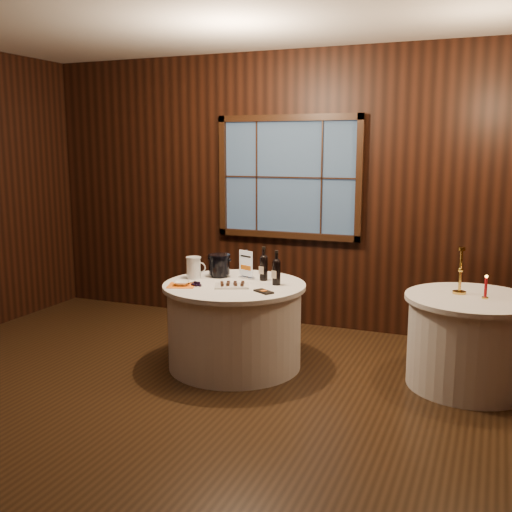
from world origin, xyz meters
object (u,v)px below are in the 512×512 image
at_px(cracker_bowl, 182,283).
at_px(red_candle, 486,289).
at_px(port_bottle_left, 264,266).
at_px(glass_pitcher, 194,267).
at_px(port_bottle_right, 276,270).
at_px(side_table, 470,341).
at_px(ice_bucket, 219,265).
at_px(brass_candlestick, 460,277).
at_px(main_table, 235,325).
at_px(grape_bunch, 197,284).
at_px(chocolate_plate, 232,285).
at_px(sign_stand, 247,269).
at_px(chocolate_box, 264,292).

relative_size(cracker_bowl, red_candle, 0.73).
height_order(port_bottle_left, red_candle, port_bottle_left).
bearing_deg(glass_pitcher, port_bottle_right, -8.96).
distance_m(port_bottle_left, cracker_bowl, 0.77).
distance_m(port_bottle_right, cracker_bowl, 0.85).
bearing_deg(side_table, ice_bucket, -177.77).
bearing_deg(brass_candlestick, glass_pitcher, -172.36).
height_order(side_table, brass_candlestick, brass_candlestick).
distance_m(main_table, glass_pitcher, 0.66).
bearing_deg(cracker_bowl, brass_candlestick, 15.04).
bearing_deg(port_bottle_right, port_bottle_left, 159.39).
xyz_separation_m(side_table, grape_bunch, (-2.27, -0.50, 0.40)).
xyz_separation_m(main_table, ice_bucket, (-0.25, 0.21, 0.50)).
xyz_separation_m(chocolate_plate, grape_bunch, (-0.30, -0.08, 0.00)).
distance_m(port_bottle_left, grape_bunch, 0.64).
distance_m(side_table, ice_bucket, 2.31).
bearing_deg(main_table, chocolate_plate, -75.46).
bearing_deg(glass_pitcher, sign_stand, 10.39).
relative_size(port_bottle_right, grape_bunch, 1.84).
height_order(ice_bucket, grape_bunch, ice_bucket).
bearing_deg(grape_bunch, main_table, 36.62).
distance_m(port_bottle_left, brass_candlestick, 1.71).
xyz_separation_m(port_bottle_left, red_candle, (1.90, 0.05, -0.06)).
bearing_deg(main_table, side_table, 8.53).
distance_m(side_table, sign_stand, 2.04).
bearing_deg(sign_stand, chocolate_box, -30.35).
height_order(sign_stand, port_bottle_right, port_bottle_right).
distance_m(port_bottle_left, chocolate_plate, 0.41).
xyz_separation_m(port_bottle_right, cracker_bowl, (-0.76, -0.34, -0.11)).
bearing_deg(chocolate_box, brass_candlestick, 52.72).
bearing_deg(chocolate_plate, ice_bucket, 130.02).
distance_m(port_bottle_right, ice_bucket, 0.62).
distance_m(sign_stand, port_bottle_right, 0.38).
distance_m(side_table, port_bottle_right, 1.73).
bearing_deg(brass_candlestick, chocolate_box, -159.20).
distance_m(port_bottle_right, brass_candlestick, 1.55).
relative_size(glass_pitcher, red_candle, 1.04).
bearing_deg(ice_bucket, red_candle, 1.52).
xyz_separation_m(side_table, chocolate_plate, (-1.97, -0.42, 0.40)).
height_order(main_table, glass_pitcher, glass_pitcher).
xyz_separation_m(main_table, red_candle, (2.10, 0.27, 0.46)).
relative_size(chocolate_box, brass_candlestick, 0.45).
bearing_deg(red_candle, chocolate_box, -164.45).
distance_m(chocolate_plate, red_candle, 2.10).
distance_m(cracker_bowl, brass_candlestick, 2.38).
bearing_deg(chocolate_plate, brass_candlestick, 14.96).
relative_size(grape_bunch, cracker_bowl, 1.19).
bearing_deg(port_bottle_left, chocolate_box, -53.38).
distance_m(main_table, port_bottle_left, 0.60).
xyz_separation_m(chocolate_plate, brass_candlestick, (1.86, 0.50, 0.13)).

